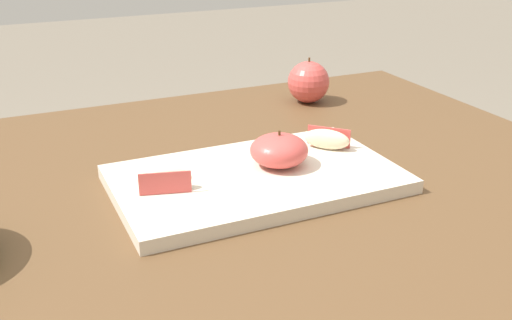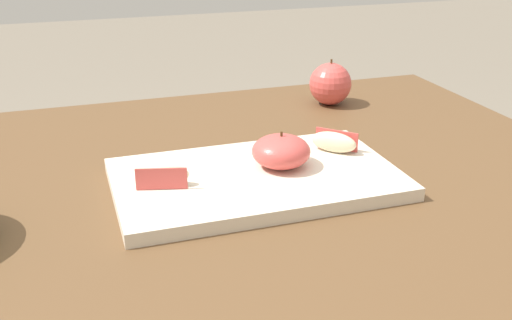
{
  "view_description": "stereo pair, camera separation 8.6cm",
  "coord_description": "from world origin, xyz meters",
  "px_view_note": "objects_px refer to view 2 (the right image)",
  "views": [
    {
      "loc": [
        -0.27,
        -0.74,
        1.14
      ],
      "look_at": [
        0.06,
        -0.02,
        0.8
      ],
      "focal_mm": 42.74,
      "sensor_mm": 36.0,
      "label": 1
    },
    {
      "loc": [
        -0.19,
        -0.78,
        1.14
      ],
      "look_at": [
        0.06,
        -0.02,
        0.8
      ],
      "focal_mm": 42.74,
      "sensor_mm": 36.0,
      "label": 2
    }
  ],
  "objects_px": {
    "cutting_board": "(256,179)",
    "apple_half_skin_up": "(281,151)",
    "apple_wedge_front": "(334,142)",
    "whole_apple_pink_lady": "(330,84)",
    "apple_wedge_right": "(162,175)"
  },
  "relations": [
    {
      "from": "apple_half_skin_up",
      "to": "apple_wedge_right",
      "type": "height_order",
      "value": "apple_half_skin_up"
    },
    {
      "from": "apple_half_skin_up",
      "to": "cutting_board",
      "type": "bearing_deg",
      "value": -164.77
    },
    {
      "from": "apple_half_skin_up",
      "to": "apple_wedge_right",
      "type": "xyz_separation_m",
      "value": [
        -0.18,
        -0.01,
        -0.01
      ]
    },
    {
      "from": "apple_half_skin_up",
      "to": "whole_apple_pink_lady",
      "type": "xyz_separation_m",
      "value": [
        0.22,
        0.31,
        -0.0
      ]
    },
    {
      "from": "apple_wedge_front",
      "to": "apple_half_skin_up",
      "type": "bearing_deg",
      "value": -163.97
    },
    {
      "from": "apple_wedge_front",
      "to": "whole_apple_pink_lady",
      "type": "height_order",
      "value": "whole_apple_pink_lady"
    },
    {
      "from": "cutting_board",
      "to": "apple_half_skin_up",
      "type": "bearing_deg",
      "value": 15.23
    },
    {
      "from": "apple_half_skin_up",
      "to": "apple_wedge_front",
      "type": "relative_size",
      "value": 1.24
    },
    {
      "from": "apple_half_skin_up",
      "to": "apple_wedge_front",
      "type": "bearing_deg",
      "value": 16.03
    },
    {
      "from": "apple_wedge_front",
      "to": "apple_wedge_right",
      "type": "distance_m",
      "value": 0.28
    },
    {
      "from": "cutting_board",
      "to": "whole_apple_pink_lady",
      "type": "relative_size",
      "value": 4.36
    },
    {
      "from": "apple_half_skin_up",
      "to": "whole_apple_pink_lady",
      "type": "height_order",
      "value": "whole_apple_pink_lady"
    },
    {
      "from": "cutting_board",
      "to": "apple_half_skin_up",
      "type": "relative_size",
      "value": 4.71
    },
    {
      "from": "cutting_board",
      "to": "apple_wedge_front",
      "type": "height_order",
      "value": "apple_wedge_front"
    },
    {
      "from": "apple_wedge_front",
      "to": "apple_wedge_right",
      "type": "height_order",
      "value": "same"
    }
  ]
}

